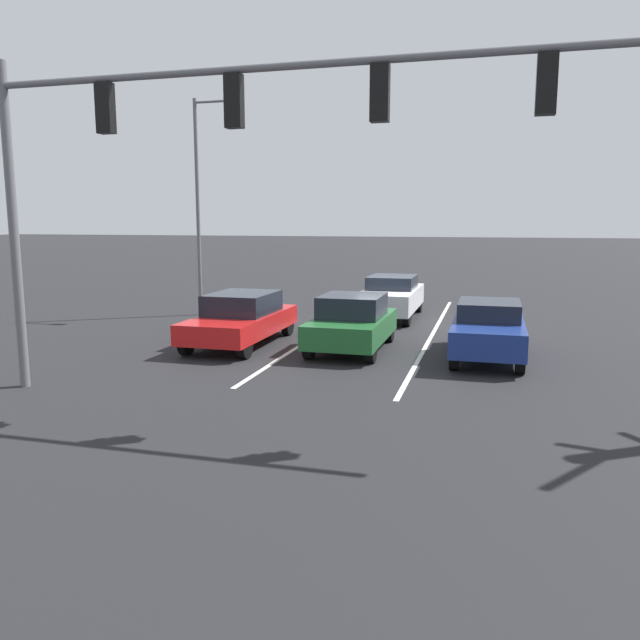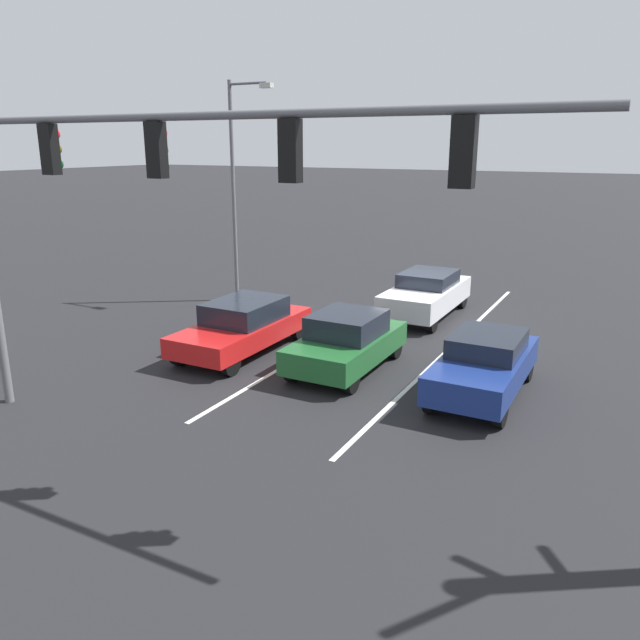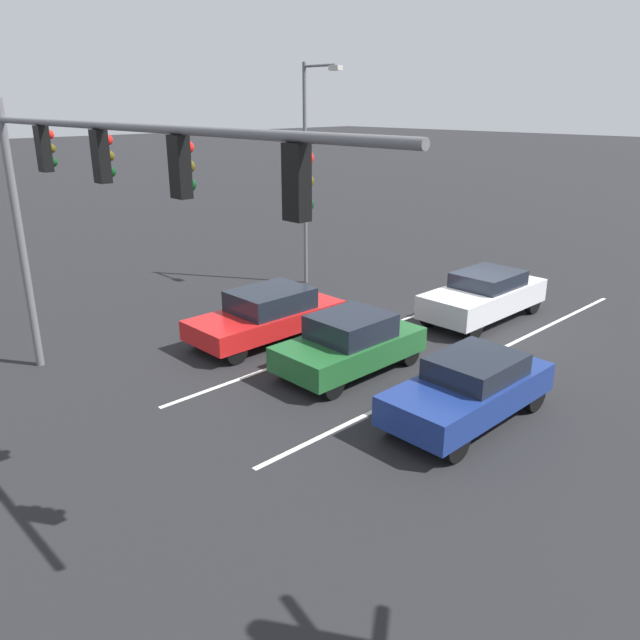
# 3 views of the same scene
# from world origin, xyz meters

# --- Properties ---
(ground_plane) EXTENTS (240.00, 240.00, 0.00)m
(ground_plane) POSITION_xyz_m (0.00, 0.00, 0.00)
(ground_plane) COLOR black
(lane_stripe_left_divider) EXTENTS (0.12, 15.85, 0.01)m
(lane_stripe_left_divider) POSITION_xyz_m (-1.75, 1.93, 0.01)
(lane_stripe_left_divider) COLOR silver
(lane_stripe_left_divider) RESTS_ON ground_plane
(lane_stripe_center_divider) EXTENTS (0.12, 15.85, 0.01)m
(lane_stripe_center_divider) POSITION_xyz_m (1.75, 1.93, 0.01)
(lane_stripe_center_divider) COLOR silver
(lane_stripe_center_divider) RESTS_ON ground_plane
(car_red_rightlane_front) EXTENTS (1.94, 4.70, 1.49)m
(car_red_rightlane_front) POSITION_xyz_m (3.47, 5.21, 0.77)
(car_red_rightlane_front) COLOR red
(car_red_rightlane_front) RESTS_ON ground_plane
(car_navy_leftlane_front) EXTENTS (1.77, 4.27, 1.48)m
(car_navy_leftlane_front) POSITION_xyz_m (-3.46, 5.23, 0.78)
(car_navy_leftlane_front) COLOR navy
(car_navy_leftlane_front) RESTS_ON ground_plane
(car_darkgreen_midlane_front) EXTENTS (1.89, 4.01, 1.54)m
(car_darkgreen_midlane_front) POSITION_xyz_m (0.19, 5.16, 0.78)
(car_darkgreen_midlane_front) COLOR #1E5928
(car_darkgreen_midlane_front) RESTS_ON ground_plane
(car_silver_midlane_second) EXTENTS (1.88, 4.67, 1.55)m
(car_silver_midlane_second) POSITION_xyz_m (0.06, -0.92, 0.81)
(car_silver_midlane_second) COLOR silver
(car_silver_midlane_second) RESTS_ON ground_plane
(traffic_signal_gantry) EXTENTS (12.44, 0.37, 6.75)m
(traffic_signal_gantry) POSITION_xyz_m (1.83, 10.83, 5.14)
(traffic_signal_gantry) COLOR slate
(traffic_signal_gantry) RESTS_ON ground_plane
(street_lamp_right_shoulder) EXTENTS (1.83, 0.24, 7.96)m
(street_lamp_right_shoulder) POSITION_xyz_m (7.01, 0.27, 4.58)
(street_lamp_right_shoulder) COLOR slate
(street_lamp_right_shoulder) RESTS_ON ground_plane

